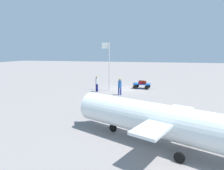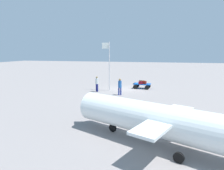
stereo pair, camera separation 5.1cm
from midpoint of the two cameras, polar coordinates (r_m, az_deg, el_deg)
The scene contains 9 objects.
ground_plane at distance 23.34m, azimuth 3.74°, elevation -1.15°, with size 120.00×120.00×0.00m, color gray.
luggage_cart at distance 23.79m, azimuth 8.60°, elevation 0.05°, with size 2.06×1.43×0.60m.
suitcase_olive at distance 23.38m, azimuth 8.31°, elevation 0.64°, with size 0.50×0.42×0.29m.
suitcase_dark at distance 23.49m, azimuth 9.29°, elevation 0.73°, with size 0.54×0.46×0.35m.
suitcase_grey at distance 23.74m, azimuth 8.62°, elevation 0.85°, with size 0.69×0.49×0.36m.
worker_lead at distance 19.88m, azimuth 2.34°, elevation -0.15°, with size 0.45×0.45×1.68m.
worker_trailing at distance 21.65m, azimuth -4.30°, elevation 0.64°, with size 0.47×0.47×1.69m.
airplane_near at distance 9.51m, azimuth 13.66°, elevation -9.86°, with size 9.97×5.53×3.19m.
flagpole at distance 22.03m, azimuth -0.95°, elevation 6.59°, with size 0.86×0.19×5.40m.
Camera 2 is at (-4.16, 22.55, 4.35)m, focal length 31.85 mm.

